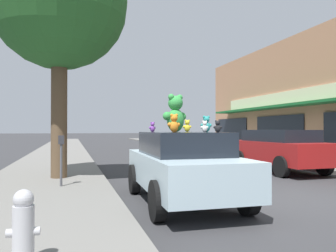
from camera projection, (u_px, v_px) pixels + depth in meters
name	position (u px, v px, depth m)	size (l,w,h in m)	color
ground_plane	(293.00, 199.00, 7.39)	(260.00, 260.00, 0.00)	#333335
sidewalk_near	(31.00, 213.00, 5.83)	(3.34, 90.00, 0.14)	slate
plush_art_car	(183.00, 165.00, 6.98)	(1.98, 4.13, 1.51)	#ADC6D1
teddy_bear_giant	(175.00, 114.00, 7.17)	(0.63, 0.45, 0.83)	green
teddy_bear_teal	(206.00, 124.00, 7.20)	(0.26, 0.16, 0.36)	teal
teddy_bear_purple	(153.00, 127.00, 7.42)	(0.18, 0.12, 0.23)	purple
teddy_bear_black	(218.00, 126.00, 6.44)	(0.17, 0.15, 0.24)	black
teddy_bear_yellow	(187.00, 126.00, 8.05)	(0.22, 0.14, 0.30)	yellow
teddy_bear_orange	(174.00, 123.00, 6.69)	(0.28, 0.18, 0.38)	orange
teddy_bear_white	(205.00, 127.00, 6.90)	(0.18, 0.11, 0.25)	white
parked_car_far_center	(279.00, 149.00, 12.14)	(1.90, 4.32, 1.55)	maroon
street_tree	(59.00, 3.00, 9.70)	(4.02, 4.02, 7.24)	brown
fire_hydrant	(23.00, 227.00, 3.44)	(0.33, 0.22, 0.79)	#B2B2B7
parking_meter	(61.00, 154.00, 8.19)	(0.14, 0.10, 1.27)	#4C4C51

